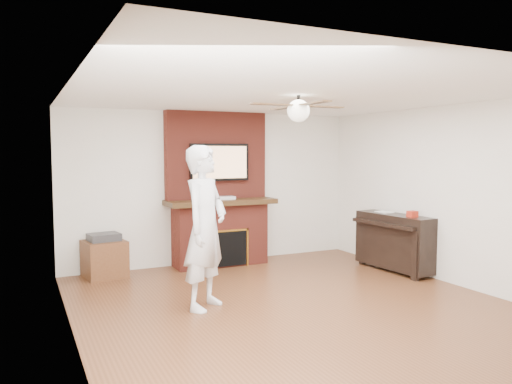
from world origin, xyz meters
name	(u,v)px	position (x,y,z in m)	size (l,w,h in m)	color
room_shell	(298,203)	(0.00, 0.00, 1.25)	(5.36, 5.86, 2.86)	#522D18
fireplace	(219,204)	(0.00, 2.55, 1.00)	(1.78, 0.64, 2.50)	maroon
tv	(219,162)	(0.00, 2.50, 1.68)	(1.00, 0.08, 0.60)	black
ceiling_fan	(298,110)	(0.00, 0.00, 2.33)	(1.21, 1.21, 0.31)	black
person	(205,227)	(-0.99, 0.46, 0.96)	(0.71, 0.47, 1.92)	silver
side_table	(104,257)	(-1.84, 2.48, 0.30)	(0.64, 0.64, 0.65)	#532D17
piano	(394,241)	(2.28, 0.93, 0.47)	(0.59, 1.38, 0.98)	black
cable_box	(224,198)	(0.06, 2.45, 1.10)	(0.33, 0.19, 0.05)	silver
candle_orange	(211,264)	(-0.24, 2.30, 0.07)	(0.07, 0.07, 0.13)	#EE431C
candle_green	(226,263)	(0.04, 2.35, 0.05)	(0.07, 0.07, 0.09)	#5C8D38
candle_cream	(228,263)	(0.07, 2.32, 0.05)	(0.08, 0.08, 0.09)	#C4B09C
candle_blue	(234,263)	(0.19, 2.35, 0.04)	(0.06, 0.06, 0.08)	#2C5A86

